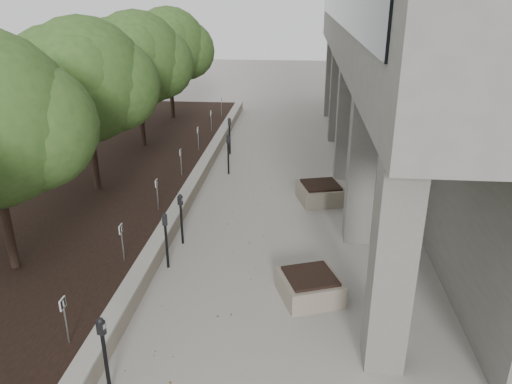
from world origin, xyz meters
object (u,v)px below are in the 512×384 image
at_px(parking_meter_3, 166,241).
at_px(planter_front, 310,286).
at_px(parking_meter_4, 228,154).
at_px(parking_meter_2, 181,219).
at_px(crabapple_tree_3, 88,106).
at_px(parking_meter_5, 230,136).
at_px(crabapple_tree_4, 138,80).
at_px(crabapple_tree_5, 170,63).
at_px(planter_back, 320,193).
at_px(parking_meter_1, 105,356).

xyz_separation_m(parking_meter_3, planter_front, (3.50, -0.99, -0.45)).
bearing_deg(parking_meter_4, parking_meter_2, -112.92).
relative_size(crabapple_tree_3, parking_meter_5, 3.46).
bearing_deg(parking_meter_4, parking_meter_3, -112.64).
xyz_separation_m(crabapple_tree_4, crabapple_tree_5, (0.00, 5.00, 0.00)).
height_order(parking_meter_4, planter_back, parking_meter_4).
relative_size(parking_meter_4, parking_meter_5, 0.98).
bearing_deg(planter_back, parking_meter_1, -113.85).
height_order(crabapple_tree_3, crabapple_tree_5, same).
relative_size(crabapple_tree_4, parking_meter_3, 3.66).
distance_m(parking_meter_3, parking_meter_5, 9.38).
bearing_deg(crabapple_tree_3, parking_meter_2, -38.67).
bearing_deg(crabapple_tree_5, parking_meter_2, -74.85).
distance_m(crabapple_tree_5, parking_meter_3, 14.65).
xyz_separation_m(parking_meter_2, planter_front, (3.43, -2.27, -0.44)).
bearing_deg(crabapple_tree_5, parking_meter_4, -61.26).
bearing_deg(parking_meter_3, crabapple_tree_3, 115.95).
distance_m(parking_meter_1, planter_front, 4.70).
xyz_separation_m(parking_meter_1, planter_front, (3.45, 3.15, -0.47)).
bearing_deg(crabapple_tree_4, parking_meter_2, -66.01).
height_order(crabapple_tree_4, parking_meter_4, crabapple_tree_4).
xyz_separation_m(crabapple_tree_4, parking_meter_2, (3.46, -7.77, -2.39)).
distance_m(crabapple_tree_5, parking_meter_5, 6.36).
bearing_deg(parking_meter_1, planter_front, 55.99).
height_order(parking_meter_4, parking_meter_5, parking_meter_5).
relative_size(parking_meter_2, parking_meter_4, 0.94).
relative_size(parking_meter_2, planter_front, 1.17).
relative_size(parking_meter_1, parking_meter_3, 1.02).
height_order(parking_meter_3, planter_back, parking_meter_3).
bearing_deg(planter_back, parking_meter_2, -139.43).
distance_m(crabapple_tree_5, planter_front, 16.78).
relative_size(crabapple_tree_5, parking_meter_5, 3.46).
bearing_deg(crabapple_tree_4, parking_meter_4, -28.62).
distance_m(crabapple_tree_4, parking_meter_5, 4.32).
relative_size(crabapple_tree_5, planter_back, 4.07).
bearing_deg(parking_meter_1, parking_meter_2, 103.39).
bearing_deg(parking_meter_4, planter_front, -87.64).
bearing_deg(parking_meter_1, parking_meter_3, 104.32).
bearing_deg(crabapple_tree_3, parking_meter_4, 36.20).
relative_size(parking_meter_3, parking_meter_4, 0.96).
relative_size(crabapple_tree_5, planter_front, 4.35).
bearing_deg(crabapple_tree_3, planter_back, 4.06).
distance_m(crabapple_tree_3, parking_meter_4, 5.39).
height_order(crabapple_tree_3, parking_meter_1, crabapple_tree_3).
distance_m(parking_meter_2, planter_front, 4.14).
distance_m(crabapple_tree_4, crabapple_tree_5, 5.00).
distance_m(crabapple_tree_4, parking_meter_4, 5.04).
relative_size(crabapple_tree_4, parking_meter_5, 3.46).
height_order(parking_meter_2, parking_meter_4, parking_meter_4).
distance_m(crabapple_tree_4, parking_meter_2, 8.83).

